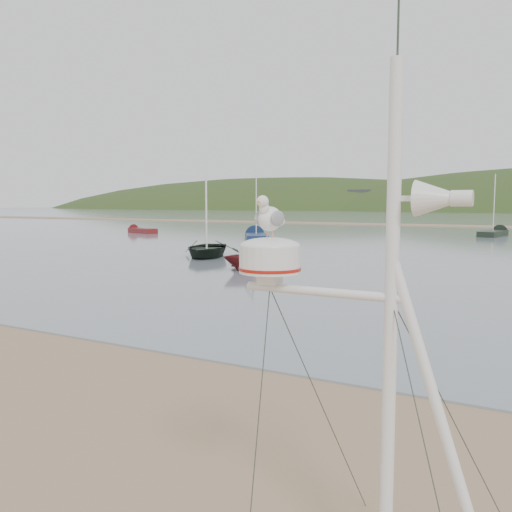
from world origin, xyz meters
The scene contains 7 objects.
ground centered at (0.00, 0.00, 0.00)m, with size 560.00×560.00×0.00m, color #83674C.
mast_rig centered at (3.65, -0.68, 1.24)m, with size 2.27×2.42×5.12m.
boat_dark centered at (-12.76, 20.84, 2.35)m, with size 3.30×0.96×4.62m, color black.
boat_red centered at (-7.66, 16.82, 1.34)m, with size 2.25×1.37×2.61m, color #5E1516.
sailboat_blue_near centered at (-18.17, 36.10, 0.30)m, with size 5.24×6.92×7.04m.
dinghy_red_far centered at (-33.23, 37.96, 0.29)m, with size 5.17×2.74×1.23m.
sailboat_dark_mid centered at (-0.24, 51.05, 0.30)m, with size 2.56×6.40×6.22m.
Camera 1 is at (4.81, -4.70, 3.15)m, focal length 38.00 mm.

